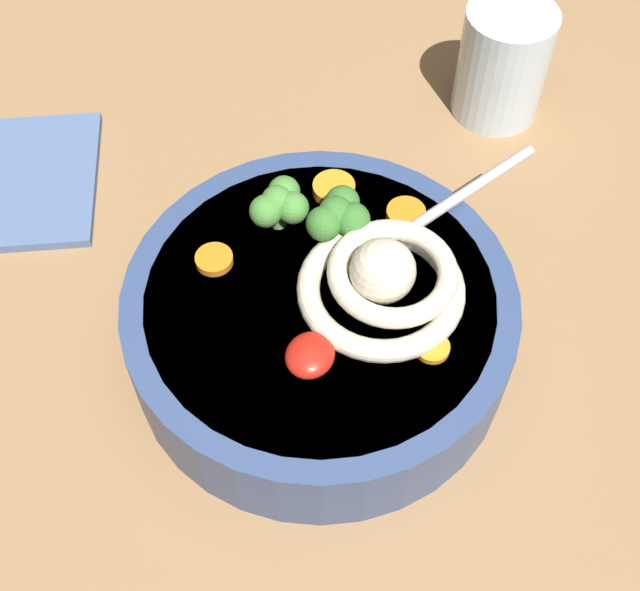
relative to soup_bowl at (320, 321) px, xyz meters
The scene contains 13 objects.
table_slab 6.02cm from the soup_bowl, 51.86° to the right, with size 133.08×133.08×4.49cm, color #936D47.
soup_bowl is the anchor object (origin of this frame).
noodle_pile 6.11cm from the soup_bowl, 66.38° to the right, with size 11.91×11.67×4.79cm.
soup_spoon 7.08cm from the soup_bowl, 28.83° to the right, with size 16.71×11.27×1.60cm.
chili_sauce_dollop 6.27cm from the soup_bowl, 164.75° to the right, with size 3.34×3.00×1.50cm, color red.
broccoli_floret_right 8.38cm from the soup_bowl, 46.27° to the left, with size 4.32×3.71×3.41cm.
broccoli_floret_center 7.32cm from the soup_bowl, ahead, with size 4.61×3.97×3.64cm.
carrot_slice_near_spoon 8.24cm from the soup_bowl, 91.03° to the left, with size 2.52×2.52×0.57cm, color orange.
carrot_slice_beside_noodles 9.46cm from the soup_bowl, 19.84° to the right, with size 2.69×2.69×0.80cm, color orange.
carrot_slice_far 9.61cm from the soup_bowl, 15.99° to the left, with size 2.99×2.99×0.79cm, color orange.
carrot_slice_left 8.68cm from the soup_bowl, 98.29° to the right, with size 2.19×2.19×0.43cm, color orange.
drinking_glass 28.86cm from the soup_bowl, ahead, with size 7.47×7.47×9.74cm, color silver.
folded_napkin 28.53cm from the soup_bowl, 79.12° to the left, with size 14.12×11.22×0.80cm, color #4C6693.
Camera 1 is at (-30.30, -9.91, 55.43)cm, focal length 47.28 mm.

